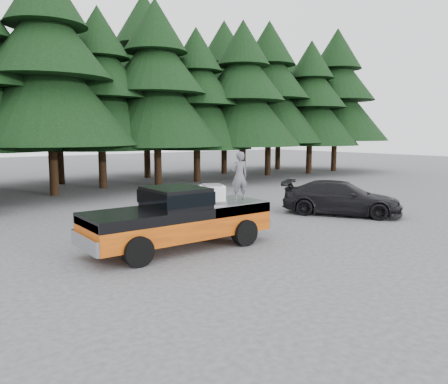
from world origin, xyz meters
TOP-DOWN VIEW (x-y plane):
  - ground at (0.00, 0.00)m, footprint 120.00×120.00m
  - pickup_truck at (-1.34, 0.10)m, footprint 6.00×2.04m
  - truck_cab at (-1.44, 0.10)m, footprint 1.66×1.90m
  - air_compressor at (-0.11, 0.03)m, footprint 0.97×0.90m
  - man_on_bed at (0.93, -0.06)m, footprint 0.66×0.51m
  - parked_car at (7.32, 0.72)m, footprint 4.49×5.37m
  - treeline at (0.42, 17.20)m, footprint 60.15×16.05m

SIDE VIEW (x-z plane):
  - ground at x=0.00m, z-range 0.00..0.00m
  - pickup_truck at x=-1.34m, z-range 0.00..1.33m
  - parked_car at x=7.32m, z-range 0.00..1.47m
  - air_compressor at x=-0.11m, z-range 1.33..1.86m
  - truck_cab at x=-1.44m, z-range 1.33..1.92m
  - man_on_bed at x=0.93m, z-range 1.33..2.95m
  - treeline at x=0.42m, z-range -1.03..16.47m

